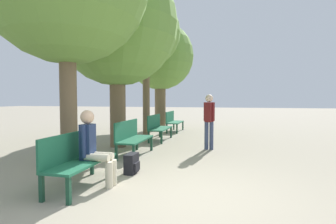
{
  "coord_description": "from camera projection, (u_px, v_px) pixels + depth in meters",
  "views": [
    {
      "loc": [
        0.73,
        -3.8,
        1.5
      ],
      "look_at": [
        -0.94,
        3.14,
        1.13
      ],
      "focal_mm": 28.0,
      "sensor_mm": 36.0,
      "label": 1
    }
  ],
  "objects": [
    {
      "name": "bench_row_2",
      "position": [
        158.0,
        126.0,
        9.4
      ],
      "size": [
        0.53,
        1.51,
        0.91
      ],
      "color": "#1E6042",
      "rests_on": "ground_plane"
    },
    {
      "name": "backpack",
      "position": [
        132.0,
        164.0,
        5.26
      ],
      "size": [
        0.23,
        0.37,
        0.4
      ],
      "color": "black",
      "rests_on": "ground_plane"
    },
    {
      "name": "bench_row_3",
      "position": [
        173.0,
        120.0,
        11.88
      ],
      "size": [
        0.53,
        1.51,
        0.91
      ],
      "color": "#1E6042",
      "rests_on": "ground_plane"
    },
    {
      "name": "bench_row_0",
      "position": [
        76.0,
        157.0,
        4.44
      ],
      "size": [
        0.53,
        1.51,
        0.91
      ],
      "color": "#1E6042",
      "rests_on": "ground_plane"
    },
    {
      "name": "tree_row_1",
      "position": [
        117.0,
        25.0,
        7.98
      ],
      "size": [
        3.73,
        3.73,
        5.62
      ],
      "color": "brown",
      "rests_on": "ground_plane"
    },
    {
      "name": "bench_row_1",
      "position": [
        132.0,
        136.0,
        6.92
      ],
      "size": [
        0.53,
        1.51,
        0.91
      ],
      "color": "#1E6042",
      "rests_on": "ground_plane"
    },
    {
      "name": "person_seated",
      "position": [
        94.0,
        146.0,
        4.51
      ],
      "size": [
        0.62,
        0.35,
        1.3
      ],
      "color": "beige",
      "rests_on": "ground_plane"
    },
    {
      "name": "ground_plane",
      "position": [
        180.0,
        198.0,
        3.94
      ],
      "size": [
        80.0,
        80.0,
        0.0
      ],
      "primitive_type": "plane",
      "color": "gray"
    },
    {
      "name": "pedestrian_near",
      "position": [
        209.0,
        118.0,
        7.68
      ],
      "size": [
        0.33,
        0.27,
        1.62
      ],
      "color": "#384260",
      "rests_on": "ground_plane"
    },
    {
      "name": "tree_row_2",
      "position": [
        146.0,
        33.0,
        10.7
      ],
      "size": [
        2.82,
        2.82,
        5.61
      ],
      "color": "brown",
      "rests_on": "ground_plane"
    },
    {
      "name": "tree_row_3",
      "position": [
        160.0,
        57.0,
        12.88
      ],
      "size": [
        3.29,
        3.29,
        5.23
      ],
      "color": "brown",
      "rests_on": "ground_plane"
    }
  ]
}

